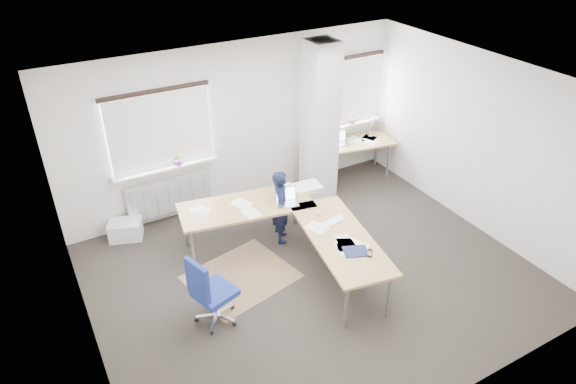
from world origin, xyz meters
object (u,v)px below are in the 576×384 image
desk_main (294,221)px  desk_side (356,143)px  person (281,206)px  task_chair (213,304)px

desk_main → desk_side: 2.85m
desk_main → person: 0.56m
desk_side → person: (-2.21, -1.14, -0.08)m
task_chair → person: size_ratio=0.87×
desk_side → task_chair: desk_side is taller
desk_main → desk_side: bearing=46.2°
desk_side → task_chair: 4.49m
desk_side → desk_main: bearing=-133.8°
person → desk_main: bearing=-164.5°
desk_main → task_chair: 1.70m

